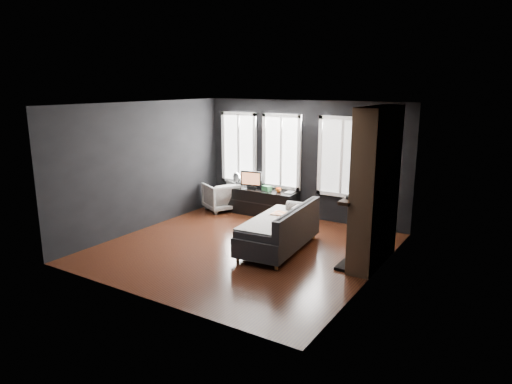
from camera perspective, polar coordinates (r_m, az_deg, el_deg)
The scene contains 18 objects.
floor at distance 8.76m, azimuth -1.61°, elevation -7.00°, with size 5.00×5.00×0.00m, color black.
ceiling at distance 8.22m, azimuth -1.73°, elevation 10.93°, with size 5.00×5.00×0.00m, color white.
wall_back at distance 10.52m, azimuth 5.93°, elevation 4.01°, with size 5.00×0.02×2.70m, color black.
wall_left at distance 9.97m, azimuth -13.73°, elevation 3.18°, with size 0.02×5.00×2.70m, color black.
wall_right at distance 7.33m, azimuth 14.81°, elevation -0.48°, with size 0.02×5.00×2.70m, color black.
windows at distance 10.58m, azimuth 3.75°, elevation 9.72°, with size 4.00×0.16×1.76m, color white, non-canonical shape.
fireplace at distance 7.95m, azimuth 14.75°, elevation 0.58°, with size 0.70×1.62×2.70m, color #93724C, non-canonical shape.
sofa at distance 8.57m, azimuth 2.83°, elevation -4.43°, with size 1.01×2.01×0.87m, color #232325, non-canonical shape.
stripe_pillow at distance 8.71m, azimuth 5.05°, elevation -2.84°, with size 0.08×0.34×0.34m, color gray.
armchair at distance 11.25m, azimuth -4.39°, elevation -0.39°, with size 0.74×0.69×0.76m, color silver.
media_console at distance 10.88m, azimuth 0.68°, elevation -1.24°, with size 1.77×0.55×0.61m, color black, non-canonical shape.
monitor at distance 10.89m, azimuth -0.62°, elevation 1.69°, with size 0.53×0.11×0.47m, color black, non-canonical shape.
desk_fan at distance 11.17m, azimuth -2.42°, elevation 1.64°, with size 0.24×0.24×0.34m, color #9F9F9F, non-canonical shape.
mug at distance 10.53m, azimuth 2.82°, elevation 0.32°, with size 0.13×0.10×0.13m, color orange.
book at distance 10.52m, azimuth 3.81°, elevation 0.62°, with size 0.18×0.02×0.25m, color #ACA089.
storage_box at distance 10.68m, azimuth 1.35°, elevation 0.48°, with size 0.21×0.13×0.12m, color #2C6E3B.
mantel_vase at distance 8.45m, azimuth 14.05°, elevation 1.20°, with size 0.19×0.20×0.19m, color gold.
mantel_clock at distance 7.54m, azimuth 11.63°, elevation -0.70°, with size 0.13×0.13×0.04m, color black.
Camera 1 is at (4.57, -6.83, 3.05)m, focal length 32.00 mm.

